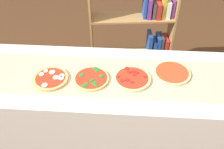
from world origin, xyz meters
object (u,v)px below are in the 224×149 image
pizza_pepperoni_2 (132,78)px  bookshelf (142,41)px  pizza_mozzarella_0 (51,78)px  pizza_spinach_1 (91,79)px  pizza_plain_3 (172,73)px

pizza_pepperoni_2 → bookshelf: 1.03m
pizza_mozzarella_0 → bookshelf: bookshelf is taller
pizza_spinach_1 → pizza_pepperoni_2: size_ratio=0.94×
pizza_spinach_1 → bookshelf: bookshelf is taller
pizza_mozzarella_0 → pizza_pepperoni_2: 0.60m
pizza_plain_3 → pizza_mozzarella_0: bearing=-172.2°
bookshelf → pizza_pepperoni_2: bearing=-97.0°
pizza_spinach_1 → pizza_plain_3: size_ratio=0.93×
pizza_mozzarella_0 → pizza_spinach_1: bearing=3.3°
pizza_pepperoni_2 → pizza_plain_3: 0.31m
pizza_mozzarella_0 → pizza_pepperoni_2: pizza_mozzarella_0 is taller
pizza_spinach_1 → bookshelf: size_ratio=0.19×
pizza_mozzarella_0 → pizza_plain_3: size_ratio=0.93×
pizza_mozzarella_0 → pizza_spinach_1: size_ratio=1.01×
bookshelf → pizza_mozzarella_0: bearing=-125.4°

